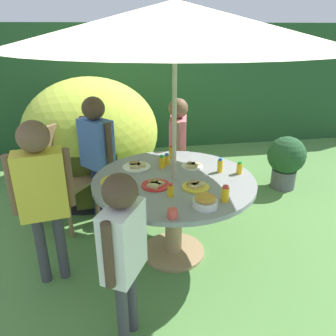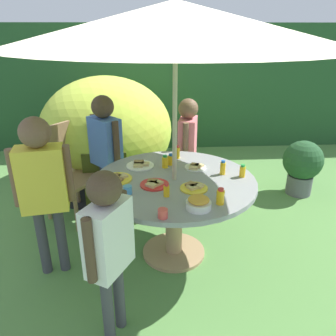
% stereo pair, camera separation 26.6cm
% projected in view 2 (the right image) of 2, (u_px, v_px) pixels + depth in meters
% --- Properties ---
extents(ground_plane, '(10.00, 10.00, 0.02)m').
position_uv_depth(ground_plane, '(174.00, 254.00, 3.02)').
color(ground_plane, '#548442').
extents(hedge_backdrop, '(9.00, 0.70, 1.96)m').
position_uv_depth(hedge_backdrop, '(159.00, 86.00, 5.58)').
color(hedge_backdrop, '#234C28').
rests_on(hedge_backdrop, ground_plane).
extents(garden_table, '(1.34, 1.34, 0.74)m').
position_uv_depth(garden_table, '(174.00, 195.00, 2.79)').
color(garden_table, tan).
rests_on(garden_table, ground_plane).
extents(patio_umbrella, '(2.40, 2.40, 2.06)m').
position_uv_depth(patio_umbrella, '(176.00, 24.00, 2.27)').
color(patio_umbrella, '#B7AD8C').
rests_on(patio_umbrella, ground_plane).
extents(wooden_chair, '(0.65, 0.64, 0.99)m').
position_uv_depth(wooden_chair, '(67.00, 168.00, 3.45)').
color(wooden_chair, '#93704C').
rests_on(wooden_chair, ground_plane).
extents(dome_tent, '(1.98, 1.98, 1.34)m').
position_uv_depth(dome_tent, '(107.00, 130.00, 4.29)').
color(dome_tent, '#B2C63F').
rests_on(dome_tent, ground_plane).
extents(potted_plant, '(0.46, 0.46, 0.67)m').
position_uv_depth(potted_plant, '(302.00, 164.00, 3.96)').
color(potted_plant, '#595960').
rests_on(potted_plant, ground_plane).
extents(child_in_pink_shirt, '(0.24, 0.41, 1.22)m').
position_uv_depth(child_in_pink_shirt, '(188.00, 140.00, 3.56)').
color(child_in_pink_shirt, '#3F3F47').
rests_on(child_in_pink_shirt, ground_plane).
extents(child_in_blue_shirt, '(0.36, 0.38, 1.30)m').
position_uv_depth(child_in_blue_shirt, '(105.00, 142.00, 3.33)').
color(child_in_blue_shirt, navy).
rests_on(child_in_blue_shirt, ground_plane).
extents(child_in_yellow_shirt, '(0.44, 0.24, 1.32)m').
position_uv_depth(child_in_yellow_shirt, '(42.00, 179.00, 2.48)').
color(child_in_yellow_shirt, '#3F3F47').
rests_on(child_in_yellow_shirt, ground_plane).
extents(child_in_white_shirt, '(0.30, 0.36, 1.18)m').
position_uv_depth(child_in_white_shirt, '(108.00, 238.00, 1.94)').
color(child_in_white_shirt, '#3F3F47').
rests_on(child_in_white_shirt, ground_plane).
extents(snack_bowl, '(0.18, 0.18, 0.09)m').
position_uv_depth(snack_bowl, '(199.00, 203.00, 2.27)').
color(snack_bowl, white).
rests_on(snack_bowl, garden_table).
extents(plate_far_right, '(0.23, 0.23, 0.03)m').
position_uv_depth(plate_far_right, '(154.00, 184.00, 2.61)').
color(plate_far_right, red).
rests_on(plate_far_right, garden_table).
extents(plate_mid_left, '(0.21, 0.21, 0.03)m').
position_uv_depth(plate_mid_left, '(194.00, 187.00, 2.56)').
color(plate_mid_left, yellow).
rests_on(plate_mid_left, garden_table).
extents(plate_mid_right, '(0.25, 0.25, 0.03)m').
position_uv_depth(plate_mid_right, '(117.00, 178.00, 2.72)').
color(plate_mid_right, yellow).
rests_on(plate_mid_right, garden_table).
extents(plate_back_edge, '(0.25, 0.25, 0.03)m').
position_uv_depth(plate_back_edge, '(140.00, 165.00, 2.98)').
color(plate_back_edge, white).
rests_on(plate_back_edge, garden_table).
extents(plate_center_back, '(0.19, 0.19, 0.03)m').
position_uv_depth(plate_center_back, '(196.00, 167.00, 2.94)').
color(plate_center_back, white).
rests_on(plate_center_back, garden_table).
extents(juice_bottle_near_left, '(0.05, 0.05, 0.12)m').
position_uv_depth(juice_bottle_near_left, '(165.00, 162.00, 2.93)').
color(juice_bottle_near_left, yellow).
rests_on(juice_bottle_near_left, garden_table).
extents(juice_bottle_near_right, '(0.05, 0.05, 0.10)m').
position_uv_depth(juice_bottle_near_right, '(166.00, 190.00, 2.43)').
color(juice_bottle_near_right, yellow).
rests_on(juice_bottle_near_right, garden_table).
extents(juice_bottle_far_left, '(0.06, 0.06, 0.12)m').
position_uv_depth(juice_bottle_far_left, '(220.00, 197.00, 2.32)').
color(juice_bottle_far_left, yellow).
rests_on(juice_bottle_far_left, garden_table).
extents(juice_bottle_center_front, '(0.05, 0.05, 0.13)m').
position_uv_depth(juice_bottle_center_front, '(177.00, 152.00, 3.14)').
color(juice_bottle_center_front, yellow).
rests_on(juice_bottle_center_front, garden_table).
extents(juice_bottle_front_edge, '(0.05, 0.05, 0.11)m').
position_uv_depth(juice_bottle_front_edge, '(242.00, 171.00, 2.75)').
color(juice_bottle_front_edge, yellow).
rests_on(juice_bottle_front_edge, garden_table).
extents(juice_bottle_spot_a, '(0.05, 0.05, 0.11)m').
position_uv_depth(juice_bottle_spot_a, '(171.00, 160.00, 2.99)').
color(juice_bottle_spot_a, yellow).
rests_on(juice_bottle_spot_a, garden_table).
extents(juice_bottle_spot_b, '(0.05, 0.05, 0.12)m').
position_uv_depth(juice_bottle_spot_b, '(223.00, 168.00, 2.80)').
color(juice_bottle_spot_b, yellow).
rests_on(juice_bottle_spot_b, garden_table).
extents(cup_near, '(0.07, 0.07, 0.06)m').
position_uv_depth(cup_near, '(163.00, 213.00, 2.16)').
color(cup_near, '#E04C47').
rests_on(cup_near, garden_table).
extents(cup_far, '(0.06, 0.06, 0.06)m').
position_uv_depth(cup_far, '(128.00, 190.00, 2.47)').
color(cup_far, '#4C99D8').
rests_on(cup_far, garden_table).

